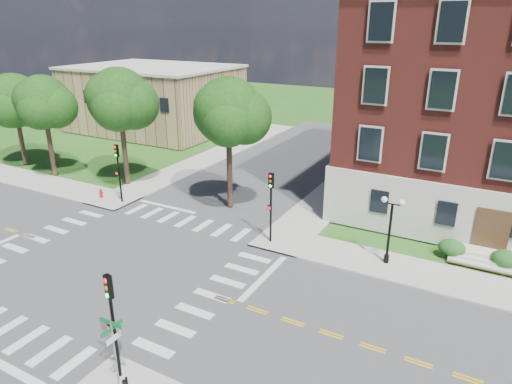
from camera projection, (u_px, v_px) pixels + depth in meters
The scene contains 18 objects.
ground at pixel (114, 264), 27.95m from camera, with size 160.00×160.00×0.00m, color #2A5919.
road_ew at pixel (114, 264), 27.95m from camera, with size 90.00×12.00×0.01m, color #3D3D3F.
road_ns at pixel (114, 264), 27.95m from camera, with size 12.00×90.00×0.01m, color #3D3D3F.
sidewalk_ne at pixel (420, 222), 33.67m from camera, with size 34.00×34.00×0.12m.
sidewalk_nw at pixel (114, 163), 47.44m from camera, with size 34.00×34.00×0.12m.
crosswalk_east at pixel (212, 296), 24.73m from camera, with size 2.20×10.20×0.02m, color silver, non-canonical shape.
stop_bar_east at pixel (264, 278), 26.47m from camera, with size 0.40×5.50×0.00m, color silver.
secondary_building at pixel (154, 98), 60.93m from camera, with size 20.40×15.40×8.30m.
tree_a at pixel (14, 101), 44.65m from camera, with size 5.29×5.29×9.16m.
tree_b at pixel (43, 102), 41.11m from camera, with size 4.85×4.85×9.39m.
tree_c at pixel (119, 100), 38.67m from camera, with size 5.39×5.39×10.29m.
tree_d at pixel (228, 112), 33.69m from camera, with size 5.12×5.12×10.13m.
traffic_signal_se at pixel (112, 314), 17.94m from camera, with size 0.37×0.42×4.80m.
traffic_signal_ne at pixel (271, 199), 29.49m from camera, with size 0.36×0.41×4.80m.
traffic_signal_nw at pixel (118, 166), 36.12m from camera, with size 0.34×0.38×4.80m.
twin_lamp_west at pixel (390, 227), 27.06m from camera, with size 1.36×0.36×4.23m.
street_sign_pole at pixel (113, 340), 17.78m from camera, with size 1.10×1.10×3.10m.
fire_hydrant at pixel (101, 193), 38.01m from camera, with size 0.35×0.35×0.75m.
Camera 1 is at (19.42, -17.41, 14.02)m, focal length 32.00 mm.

